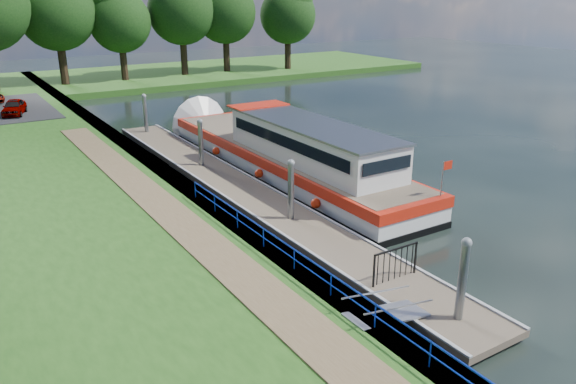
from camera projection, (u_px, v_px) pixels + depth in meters
ground at (443, 322)px, 16.80m from camera, size 160.00×160.00×0.00m
bank_edge at (175, 186)px, 27.31m from camera, size 1.10×90.00×0.78m
far_bank at (174, 75)px, 64.08m from camera, size 60.00×18.00×0.60m
footpath at (198, 237)px, 20.67m from camera, size 1.60×40.00×0.05m
blue_fence at (312, 266)px, 17.36m from camera, size 0.04×18.04×0.72m
pontoon at (241, 192)px, 27.07m from camera, size 2.50×30.00×0.56m
mooring_piles at (240, 170)px, 26.70m from camera, size 0.30×27.30×3.55m
gangway at (387, 314)px, 16.05m from camera, size 2.58×1.00×0.92m
gate_panel at (396, 259)px, 18.16m from camera, size 1.85×0.05×1.15m
barge at (280, 153)px, 30.34m from camera, size 4.36×21.15×4.78m
horizon_trees at (43, 7)px, 52.00m from camera, size 54.38×10.03×12.87m
car_a at (14, 107)px, 40.63m from camera, size 2.28×3.52×1.12m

